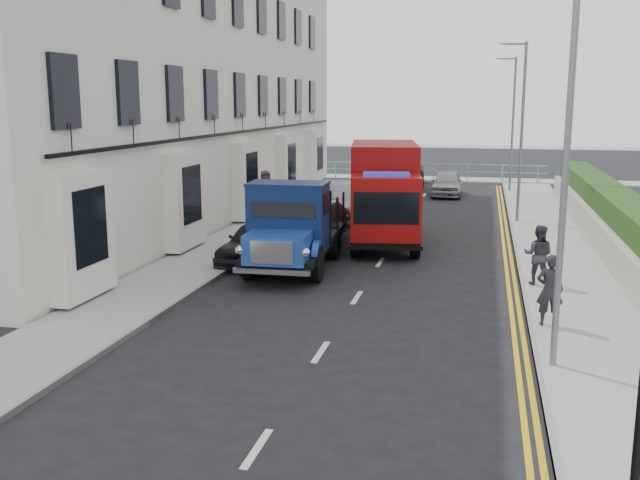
{
  "coord_description": "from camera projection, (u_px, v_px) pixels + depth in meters",
  "views": [
    {
      "loc": [
        2.94,
        -14.81,
        4.81
      ],
      "look_at": [
        -0.95,
        2.08,
        1.4
      ],
      "focal_mm": 40.0,
      "sensor_mm": 36.0,
      "label": 1
    }
  ],
  "objects": [
    {
      "name": "promenade",
      "position": [
        434.0,
        179.0,
        43.45
      ],
      "size": [
        30.0,
        2.5,
        0.12
      ],
      "primitive_type": "cube",
      "color": "gray",
      "rests_on": "ground"
    },
    {
      "name": "sea_plane",
      "position": [
        456.0,
        148.0,
        73.11
      ],
      "size": [
        120.0,
        120.0,
        0.0
      ],
      "primitive_type": "plane",
      "color": "#4E5E6B",
      "rests_on": "ground"
    },
    {
      "name": "garden_east",
      "position": [
        620.0,
        226.0,
        22.58
      ],
      "size": [
        1.45,
        28.0,
        1.75
      ],
      "color": "#B2AD9E",
      "rests_on": "ground"
    },
    {
      "name": "lamp_mid",
      "position": [
        519.0,
        122.0,
        27.43
      ],
      "size": [
        1.23,
        0.18,
        7.0
      ],
      "color": "slate",
      "rests_on": "ground"
    },
    {
      "name": "seafront_car_right",
      "position": [
        447.0,
        183.0,
        36.34
      ],
      "size": [
        1.55,
        3.77,
        1.28
      ],
      "primitive_type": "imported",
      "rotation": [
        0.0,
        0.0,
        0.01
      ],
      "color": "#98989C",
      "rests_on": "ground"
    },
    {
      "name": "pavement_west",
      "position": [
        248.0,
        235.0,
        25.47
      ],
      "size": [
        2.4,
        38.0,
        0.12
      ],
      "primitive_type": "cube",
      "color": "gray",
      "rests_on": "ground"
    },
    {
      "name": "ground",
      "position": [
        341.0,
        322.0,
        15.73
      ],
      "size": [
        120.0,
        120.0,
        0.0
      ],
      "primitive_type": "plane",
      "color": "black",
      "rests_on": "ground"
    },
    {
      "name": "red_lorry",
      "position": [
        384.0,
        190.0,
        24.3
      ],
      "size": [
        3.14,
        6.65,
        3.35
      ],
      "rotation": [
        0.0,
        0.0,
        0.16
      ],
      "color": "black",
      "rests_on": "ground"
    },
    {
      "name": "parked_car_mid",
      "position": [
        308.0,
        226.0,
        23.26
      ],
      "size": [
        1.73,
        4.65,
        1.52
      ],
      "primitive_type": "imported",
      "rotation": [
        0.0,
        0.0,
        -0.03
      ],
      "color": "#5A92C1",
      "rests_on": "ground"
    },
    {
      "name": "seafront_railing",
      "position": [
        433.0,
        172.0,
        42.59
      ],
      "size": [
        13.0,
        0.08,
        1.11
      ],
      "color": "#59B2A5",
      "rests_on": "ground"
    },
    {
      "name": "pedestrian_east_far",
      "position": [
        538.0,
        255.0,
        18.33
      ],
      "size": [
        0.87,
        0.74,
        1.56
      ],
      "primitive_type": "imported",
      "rotation": [
        0.0,
        0.0,
        2.92
      ],
      "color": "#35323D",
      "rests_on": "pavement_east"
    },
    {
      "name": "pedestrian_east_near",
      "position": [
        550.0,
        290.0,
        14.96
      ],
      "size": [
        0.58,
        0.39,
        1.54
      ],
      "primitive_type": "imported",
      "rotation": [
        0.0,
        0.0,
        3.18
      ],
      "color": "black",
      "rests_on": "pavement_east"
    },
    {
      "name": "terrace_west",
      "position": [
        176.0,
        41.0,
        28.87
      ],
      "size": [
        6.31,
        30.2,
        14.25
      ],
      "color": "silver",
      "rests_on": "ground"
    },
    {
      "name": "bedford_lorry",
      "position": [
        290.0,
        232.0,
        19.94
      ],
      "size": [
        2.38,
        5.5,
        2.55
      ],
      "rotation": [
        0.0,
        0.0,
        0.05
      ],
      "color": "black",
      "rests_on": "ground"
    },
    {
      "name": "pedestrian_west_near",
      "position": [
        284.0,
        204.0,
        27.15
      ],
      "size": [
        0.98,
        0.86,
        1.59
      ],
      "primitive_type": "imported",
      "rotation": [
        0.0,
        0.0,
        3.77
      ],
      "color": "#1B2731",
      "rests_on": "pavement_west"
    },
    {
      "name": "lamp_far",
      "position": [
        511.0,
        116.0,
        36.99
      ],
      "size": [
        1.23,
        0.18,
        7.0
      ],
      "color": "slate",
      "rests_on": "ground"
    },
    {
      "name": "pedestrian_west_far",
      "position": [
        266.0,
        192.0,
        30.01
      ],
      "size": [
        1.05,
        0.93,
        1.81
      ],
      "primitive_type": "imported",
      "rotation": [
        0.0,
        0.0,
        0.5
      ],
      "color": "#473533",
      "rests_on": "pavement_west"
    },
    {
      "name": "seafront_car_left",
      "position": [
        399.0,
        171.0,
        40.75
      ],
      "size": [
        3.29,
        6.11,
        1.63
      ],
      "primitive_type": "imported",
      "rotation": [
        0.0,
        0.0,
        3.24
      ],
      "color": "black",
      "rests_on": "ground"
    },
    {
      "name": "parked_car_front",
      "position": [
        258.0,
        241.0,
        21.43
      ],
      "size": [
        1.85,
        3.85,
        1.27
      ],
      "primitive_type": "imported",
      "rotation": [
        0.0,
        0.0,
        -0.1
      ],
      "color": "black",
      "rests_on": "ground"
    },
    {
      "name": "parked_car_rear",
      "position": [
        334.0,
        201.0,
        29.23
      ],
      "size": [
        2.38,
        5.16,
        1.46
      ],
      "primitive_type": "imported",
      "rotation": [
        0.0,
        0.0,
        0.07
      ],
      "color": "#A3A4A8",
      "rests_on": "ground"
    },
    {
      "name": "pavement_east",
      "position": [
        555.0,
        249.0,
        23.16
      ],
      "size": [
        2.6,
        38.0,
        0.12
      ],
      "primitive_type": "cube",
      "color": "gray",
      "rests_on": "ground"
    },
    {
      "name": "lamp_near",
      "position": [
        559.0,
        149.0,
        12.13
      ],
      "size": [
        1.23,
        0.18,
        7.0
      ],
      "color": "slate",
      "rests_on": "ground"
    }
  ]
}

